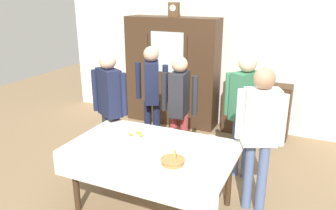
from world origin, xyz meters
name	(u,v)px	position (x,y,z in m)	size (l,w,h in m)	color
ground_plane	(161,198)	(0.00, 0.00, 0.00)	(12.00, 12.00, 0.00)	#846B4C
back_wall	(226,52)	(0.00, 2.65, 1.35)	(6.40, 0.10, 2.70)	silver
dining_table	(151,156)	(0.00, -0.24, 0.68)	(1.80, 1.09, 0.77)	#3D2819
wall_cabinet	(172,71)	(-0.90, 2.35, 0.97)	(1.70, 0.46, 1.94)	#3D2819
mantel_clock	(174,10)	(-0.87, 2.35, 2.06)	(0.18, 0.11, 0.24)	brown
bookshelf_low	(256,109)	(0.65, 2.41, 0.46)	(1.10, 0.35, 0.91)	#3D2819
book_stack	(259,82)	(0.65, 2.41, 0.94)	(0.16, 0.22, 0.05)	#2D5184
tea_cup_near_left	(211,139)	(0.54, 0.19, 0.80)	(0.13, 0.13, 0.06)	white
tea_cup_mid_left	(134,156)	(-0.04, -0.53, 0.80)	(0.13, 0.13, 0.06)	white
tea_cup_near_right	(170,132)	(0.04, 0.18, 0.80)	(0.13, 0.13, 0.06)	white
tea_cup_front_edge	(205,168)	(0.68, -0.46, 0.80)	(0.13, 0.13, 0.06)	silver
bread_basket	(173,161)	(0.35, -0.46, 0.81)	(0.24, 0.24, 0.16)	#9E7542
pastry_plate	(136,136)	(-0.29, -0.05, 0.78)	(0.28, 0.28, 0.05)	white
spoon_near_left	(135,150)	(-0.13, -0.36, 0.77)	(0.12, 0.02, 0.01)	silver
spoon_center	(111,152)	(-0.33, -0.50, 0.77)	(0.12, 0.02, 0.01)	silver
person_by_cabinet	(179,102)	(-0.12, 0.82, 0.95)	(0.52, 0.38, 1.57)	#933338
person_behind_table_left	(260,128)	(1.04, 0.25, 1.00)	(0.52, 0.33, 1.64)	slate
person_near_right_end	(244,105)	(0.74, 0.91, 1.00)	(0.52, 0.41, 1.65)	slate
person_beside_shelf	(152,90)	(-0.66, 1.07, 0.99)	(0.52, 0.41, 1.63)	#191E38
person_behind_table_right	(110,101)	(-0.89, 0.33, 1.01)	(0.52, 0.36, 1.66)	#232328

